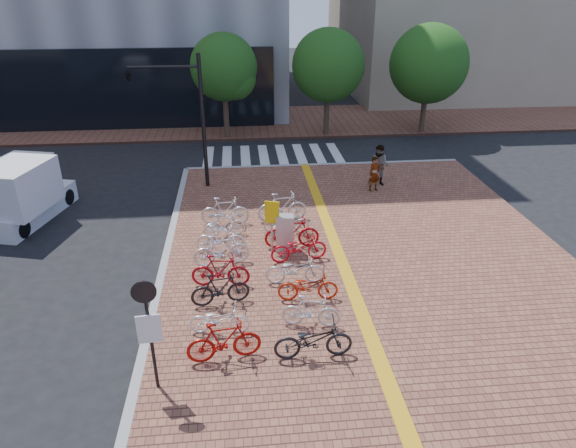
{
  "coord_description": "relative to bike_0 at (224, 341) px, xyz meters",
  "views": [
    {
      "loc": [
        -1.29,
        -12.77,
        8.89
      ],
      "look_at": [
        0.23,
        2.78,
        1.3
      ],
      "focal_mm": 32.0,
      "sensor_mm": 36.0,
      "label": 1
    }
  ],
  "objects": [
    {
      "name": "bike_8",
      "position": [
        2.22,
        -0.12,
        -0.04
      ],
      "size": [
        2.01,
        0.75,
        1.05
      ],
      "primitive_type": "imported",
      "rotation": [
        0.0,
        0.0,
        1.6
      ],
      "color": "black",
      "rests_on": "sidewalk"
    },
    {
      "name": "street_trees",
      "position": [
        6.92,
        19.94,
        3.39
      ],
      "size": [
        16.2,
        4.6,
        6.35
      ],
      "color": "#38281E",
      "rests_on": "far_sidewalk"
    },
    {
      "name": "bike_9",
      "position": [
        2.34,
        1.14,
        -0.07
      ],
      "size": [
        1.69,
        0.77,
        0.98
      ],
      "primitive_type": "imported",
      "rotation": [
        0.0,
        0.0,
        1.38
      ],
      "color": "silver",
      "rests_on": "sidewalk"
    },
    {
      "name": "kerb_north",
      "position": [
        4.88,
        14.49,
        -0.64
      ],
      "size": [
        14.0,
        0.25,
        0.15
      ],
      "primitive_type": "cube",
      "color": "gray",
      "rests_on": "ground"
    },
    {
      "name": "bike_4",
      "position": [
        -0.16,
        4.72,
        0.0
      ],
      "size": [
        1.94,
        0.85,
        1.13
      ],
      "primitive_type": "imported",
      "rotation": [
        0.0,
        0.0,
        1.75
      ],
      "color": "white",
      "rests_on": "sidewalk"
    },
    {
      "name": "crosswalk",
      "position": [
        2.38,
        16.49,
        -0.71
      ],
      "size": [
        7.5,
        4.0,
        0.01
      ],
      "color": "silver",
      "rests_on": "ground"
    },
    {
      "name": "far_sidewalk",
      "position": [
        1.88,
        23.49,
        -0.64
      ],
      "size": [
        70.0,
        8.0,
        0.15
      ],
      "primitive_type": "cube",
      "color": "brown",
      "rests_on": "ground"
    },
    {
      "name": "pedestrian_a",
      "position": [
        6.52,
        10.7,
        0.23
      ],
      "size": [
        0.67,
        0.53,
        1.59
      ],
      "primitive_type": "imported",
      "rotation": [
        0.0,
        0.0,
        0.3
      ],
      "color": "gray",
      "rests_on": "sidewalk"
    },
    {
      "name": "bike_1",
      "position": [
        -0.15,
        1.09,
        -0.13
      ],
      "size": [
        1.67,
        0.7,
        0.86
      ],
      "primitive_type": "imported",
      "rotation": [
        0.0,
        0.0,
        1.49
      ],
      "color": "white",
      "rests_on": "sidewalk"
    },
    {
      "name": "pedestrian_b",
      "position": [
        6.91,
        11.38,
        0.38
      ],
      "size": [
        1.14,
        1.05,
        1.88
      ],
      "primitive_type": "imported",
      "rotation": [
        0.0,
        0.0,
        -0.46
      ],
      "color": "#525A67",
      "rests_on": "sidewalk"
    },
    {
      "name": "bike_10",
      "position": [
        2.43,
        2.43,
        -0.09
      ],
      "size": [
        1.81,
        0.69,
        0.94
      ],
      "primitive_type": "imported",
      "rotation": [
        0.0,
        0.0,
        1.53
      ],
      "color": "#B3220C",
      "rests_on": "sidewalk"
    },
    {
      "name": "bike_6",
      "position": [
        -0.09,
        6.79,
        -0.09
      ],
      "size": [
        1.63,
        0.76,
        0.94
      ],
      "primitive_type": "imported",
      "rotation": [
        0.0,
        0.0,
        1.78
      ],
      "color": "white",
      "rests_on": "sidewalk"
    },
    {
      "name": "yellow_sign",
      "position": [
        1.58,
        5.59,
        0.73
      ],
      "size": [
        0.5,
        0.2,
        1.87
      ],
      "color": "#B7B7BC",
      "rests_on": "sidewalk"
    },
    {
      "name": "bike_13",
      "position": [
        2.3,
        5.72,
        0.02
      ],
      "size": [
        1.95,
        0.56,
        1.17
      ],
      "primitive_type": "imported",
      "rotation": [
        0.0,
        0.0,
        1.57
      ],
      "color": "#A00B10",
      "rests_on": "sidewalk"
    },
    {
      "name": "bike_12",
      "position": [
        2.43,
        4.76,
        -0.06
      ],
      "size": [
        2.01,
        0.94,
        1.02
      ],
      "primitive_type": "imported",
      "rotation": [
        0.0,
        0.0,
        1.71
      ],
      "color": "red",
      "rests_on": "sidewalk"
    },
    {
      "name": "ground",
      "position": [
        1.88,
        2.49,
        -0.71
      ],
      "size": [
        120.0,
        120.0,
        0.0
      ],
      "primitive_type": "plane",
      "color": "black",
      "rests_on": "ground"
    },
    {
      "name": "bike_11",
      "position": [
        2.15,
        3.37,
        -0.08
      ],
      "size": [
        1.87,
        0.73,
        0.97
      ],
      "primitive_type": "imported",
      "rotation": [
        0.0,
        0.0,
        1.53
      ],
      "color": "silver",
      "rests_on": "sidewalk"
    },
    {
      "name": "bike_7",
      "position": [
        -0.08,
        7.87,
        -0.0
      ],
      "size": [
        1.88,
        0.57,
        1.12
      ],
      "primitive_type": "imported",
      "rotation": [
        0.0,
        0.0,
        1.55
      ],
      "color": "silver",
      "rests_on": "sidewalk"
    },
    {
      "name": "tactile_strip",
      "position": [
        3.88,
        -2.51,
        -0.56
      ],
      "size": [
        0.4,
        34.0,
        0.01
      ],
      "primitive_type": "cube",
      "color": "orange",
      "rests_on": "sidewalk"
    },
    {
      "name": "bike_2",
      "position": [
        -0.14,
        2.45,
        -0.05
      ],
      "size": [
        1.78,
        0.74,
        1.04
      ],
      "primitive_type": "imported",
      "rotation": [
        0.0,
        0.0,
        1.72
      ],
      "color": "black",
      "rests_on": "sidewalk"
    },
    {
      "name": "sidewalk",
      "position": [
        4.88,
        -2.51,
        -0.64
      ],
      "size": [
        14.0,
        34.0,
        0.15
      ],
      "primitive_type": "cube",
      "color": "brown",
      "rests_on": "ground"
    },
    {
      "name": "utility_box",
      "position": [
        2.03,
        5.55,
        0.1
      ],
      "size": [
        0.66,
        0.51,
        1.33
      ],
      "primitive_type": "cube",
      "rotation": [
        0.0,
        0.0,
        -0.11
      ],
      "color": "#BBBCC0",
      "rests_on": "sidewalk"
    },
    {
      "name": "traffic_light_pole",
      "position": [
        -2.3,
        12.04,
        3.48
      ],
      "size": [
        3.15,
        1.21,
        5.86
      ],
      "color": "black",
      "rests_on": "sidewalk"
    },
    {
      "name": "bike_0",
      "position": [
        0.0,
        0.0,
        0.0
      ],
      "size": [
        1.93,
        0.77,
        1.13
      ],
      "primitive_type": "imported",
      "rotation": [
        0.0,
        0.0,
        1.7
      ],
      "color": "#A4110B",
      "rests_on": "sidewalk"
    },
    {
      "name": "bike_3",
      "position": [
        -0.16,
        3.44,
        -0.02
      ],
      "size": [
        1.85,
        0.68,
        1.09
      ],
      "primitive_type": "imported",
      "rotation": [
        0.0,
        0.0,
        1.48
      ],
      "color": "#A60B18",
      "rests_on": "sidewalk"
    },
    {
      "name": "box_truck",
      "position": [
        -8.06,
        9.39,
        0.49
      ],
      "size": [
        2.95,
        4.73,
        2.55
      ],
      "color": "silver",
      "rests_on": "ground"
    },
    {
      "name": "notice_sign",
      "position": [
        -1.57,
        -0.83,
        1.29
      ],
      "size": [
        0.55,
        0.14,
        2.94
      ],
      "color": "black",
      "rests_on": "sidewalk"
    },
    {
      "name": "bike_15",
      "position": [
        2.15,
        7.97,
        0.02
      ],
      "size": [
        2.0,
        0.73,
        1.17
      ],
      "primitive_type": "imported",
      "rotation": [
        0.0,
        0.0,
        1.66
      ],
      "color": "silver",
      "rests_on": "sidewalk"
    },
    {
      "name": "bike_5",
      "position": [
        -0.2,
        5.63,
        -0.05
      ],
      "size": [
        1.76,
        0.63,
        1.03
      ],
      "primitive_type": "imported",
      "rotation": [
        0.0,
        0.0,
        1.48
      ],
      "color": "white",
      "rests_on": "sidewalk"
    },
    {
      "name": "bike_14",
      "position": [
        2.21,
        6.87,
        -0.12
      ],
      "size": [
        1.74,
        0.72,
        0.89
      ],
      "primitive_type": "imported",
      "rotation": [
        0.0,
        0.0,
        1.5
      ],
      "color": "silver",
      "rests_on": "sidewalk"
    }
  ]
}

